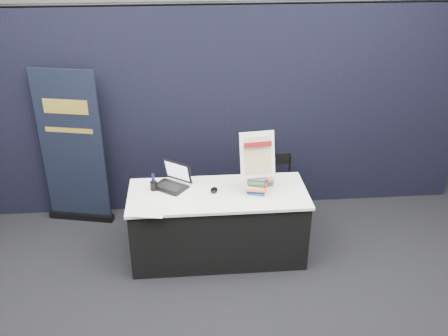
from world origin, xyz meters
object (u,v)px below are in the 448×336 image
book_stack_tall (257,185)px  stacking_chair (276,186)px  pullup_banner (73,157)px  book_stack_short (263,181)px  display_table (218,224)px  laptop (170,181)px  info_sign (257,155)px

book_stack_tall → stacking_chair: 0.84m
pullup_banner → stacking_chair: size_ratio=2.28×
book_stack_short → pullup_banner: (-2.04, 0.71, 0.01)m
book_stack_short → stacking_chair: bearing=63.1°
display_table → book_stack_short: book_stack_short is taller
pullup_banner → stacking_chair: 2.33m
laptop → display_table: bearing=15.8°
display_table → info_sign: size_ratio=3.85×
display_table → laptop: (-0.48, 0.18, 0.43)m
display_table → book_stack_short: size_ratio=8.36×
stacking_chair → display_table: bearing=-142.6°
pullup_banner → info_sign: bearing=-10.6°
display_table → stacking_chair: bearing=40.7°
laptop → book_stack_tall: (0.87, -0.22, 0.03)m
display_table → pullup_banner: (-1.57, 0.85, 0.43)m
book_stack_tall → stacking_chair: (0.34, 0.66, -0.39)m
display_table → info_sign: (0.39, -0.01, 0.78)m
display_table → book_stack_tall: bearing=-5.7°
info_sign → display_table: bearing=172.7°
laptop → pullup_banner: 1.28m
info_sign → pullup_banner: (-1.96, 0.86, -0.35)m
laptop → stacking_chair: (1.20, 0.44, -0.36)m
display_table → book_stack_tall: (0.39, -0.04, 0.46)m
display_table → pullup_banner: bearing=151.6°
info_sign → stacking_chair: info_sign is taller
laptop → stacking_chair: bearing=56.5°
laptop → stacking_chair: 1.33m
laptop → info_sign: info_sign is taller
info_sign → stacking_chair: (0.34, 0.63, -0.71)m
display_table → book_stack_short: (0.47, 0.13, 0.42)m
book_stack_short → info_sign: 0.40m
laptop → pullup_banner: pullup_banner is taller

